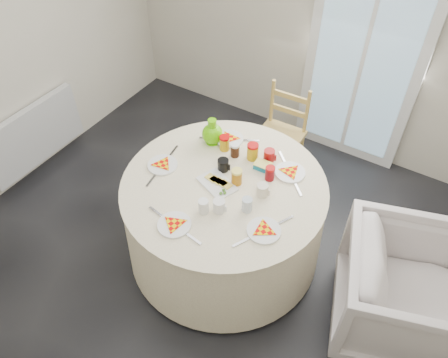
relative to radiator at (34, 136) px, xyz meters
The scene contains 13 objects.
floor 1.99m from the radiator, ahead, with size 4.00×4.00×0.00m, color black.
wall_back 2.80m from the radiator, 42.86° to the left, with size 4.00×0.02×2.60m, color #BCB5A3.
glass_door 3.00m from the radiator, 36.79° to the left, with size 1.00×0.08×2.10m, color silver.
radiator is the anchor object (origin of this frame).
table 1.98m from the radiator, ahead, with size 1.48×1.48×0.75m, color #F6EDBD.
wooden_chair 2.22m from the radiator, 30.15° to the left, with size 0.39×0.37×0.87m, color #B08A4D, non-canonical shape.
armchair 3.32m from the radiator, ahead, with size 0.83×0.77×0.85m, color beige.
place_settings 2.02m from the radiator, ahead, with size 1.17×1.17×0.02m, color white, non-canonical shape.
jar_cluster 2.07m from the radiator, ahead, with size 0.49×0.25×0.14m, color brown, non-canonical shape.
butter_tub 2.20m from the radiator, ahead, with size 0.12×0.09×0.05m, color #0E6E91.
green_pitcher 1.79m from the radiator, 13.87° to the left, with size 0.16×0.16×0.20m, color #58C903, non-canonical shape.
cheese_platter 1.98m from the radiator, ahead, with size 0.27×0.17×0.03m, color silver, non-canonical shape.
mugs_glasses 2.12m from the radiator, ahead, with size 0.60×0.60×0.11m, color #AEA8A7, non-canonical shape.
Camera 1 is at (1.14, -1.51, 2.90)m, focal length 35.00 mm.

